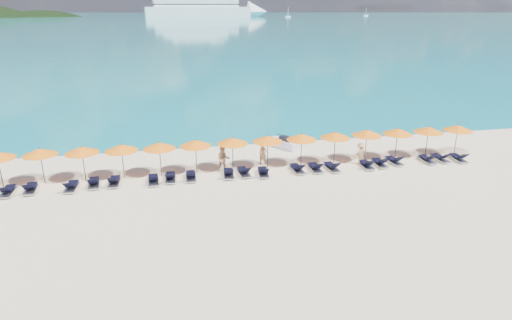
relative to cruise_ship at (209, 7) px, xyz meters
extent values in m
plane|color=beige|center=(-48.24, -523.96, -10.84)|extent=(1400.00, 1400.00, 0.00)
cube|color=#1FA9B2|center=(-48.24, 136.04, -10.83)|extent=(1600.00, 1300.00, 0.01)
ellipsoid|color=black|center=(-198.24, 36.04, -45.84)|extent=(162.00, 126.00, 85.50)
cube|color=white|center=(-13.23, -1.38, -5.17)|extent=(126.32, 35.44, 11.33)
cone|color=white|center=(61.16, 6.37, -5.17)|extent=(27.38, 27.38, 24.93)
cube|color=white|center=(-15.48, -1.61, 5.03)|extent=(101.17, 29.48, 9.07)
cube|color=black|center=(-15.48, -1.61, 3.33)|extent=(102.44, 29.84, 1.02)
cube|color=black|center=(-15.48, -1.61, 7.29)|extent=(99.91, 29.13, 1.02)
cube|color=white|center=(87.37, -40.43, -10.03)|extent=(6.07, 2.02, 1.62)
cylinder|color=white|center=(87.37, -40.43, -4.76)|extent=(0.36, 0.36, 10.12)
cube|color=white|center=(212.18, 18.33, -10.06)|extent=(5.80, 1.93, 1.55)
cylinder|color=white|center=(212.18, 18.33, -5.04)|extent=(0.35, 0.35, 9.66)
cube|color=silver|center=(-44.88, -515.28, -10.52)|extent=(2.17, 2.66, 0.58)
cube|color=black|center=(-44.76, -515.46, -10.09)|extent=(1.02, 1.18, 0.37)
cylinder|color=black|center=(-45.22, -514.74, -9.94)|extent=(0.53, 0.37, 0.06)
imported|color=tan|center=(-47.27, -518.62, -10.09)|extent=(0.57, 0.40, 1.49)
imported|color=tan|center=(-50.13, -519.58, -9.95)|extent=(0.87, 0.51, 1.76)
imported|color=tan|center=(-40.70, -519.89, -10.08)|extent=(1.04, 0.60, 1.52)
cylinder|color=black|center=(-63.47, -519.37, -9.74)|extent=(0.05, 0.05, 2.20)
cylinder|color=black|center=(-61.17, -519.18, -9.74)|extent=(0.05, 0.05, 2.20)
cone|color=orange|center=(-61.17, -519.18, -8.82)|extent=(2.10, 2.10, 0.42)
sphere|color=black|center=(-61.17, -519.18, -8.60)|extent=(0.08, 0.08, 0.08)
cylinder|color=black|center=(-58.77, -519.29, -9.74)|extent=(0.05, 0.05, 2.20)
cone|color=orange|center=(-58.77, -519.29, -8.82)|extent=(2.10, 2.10, 0.42)
sphere|color=black|center=(-58.77, -519.29, -8.60)|extent=(0.08, 0.08, 0.08)
cylinder|color=black|center=(-56.43, -519.32, -9.74)|extent=(0.05, 0.05, 2.20)
cone|color=orange|center=(-56.43, -519.32, -8.82)|extent=(2.10, 2.10, 0.42)
sphere|color=black|center=(-56.43, -519.32, -8.60)|extent=(0.08, 0.08, 0.08)
cylinder|color=black|center=(-54.13, -519.36, -9.74)|extent=(0.05, 0.05, 2.20)
cone|color=orange|center=(-54.13, -519.36, -8.82)|extent=(2.10, 2.10, 0.42)
sphere|color=black|center=(-54.13, -519.36, -8.60)|extent=(0.08, 0.08, 0.08)
cylinder|color=black|center=(-51.86, -519.26, -9.74)|extent=(0.05, 0.05, 2.20)
cone|color=orange|center=(-51.86, -519.26, -8.82)|extent=(2.10, 2.10, 0.42)
sphere|color=black|center=(-51.86, -519.26, -8.60)|extent=(0.08, 0.08, 0.08)
cylinder|color=black|center=(-49.45, -519.22, -9.74)|extent=(0.05, 0.05, 2.20)
cone|color=orange|center=(-49.45, -519.22, -8.82)|extent=(2.10, 2.10, 0.42)
sphere|color=black|center=(-49.45, -519.22, -8.60)|extent=(0.08, 0.08, 0.08)
cylinder|color=black|center=(-47.09, -519.24, -9.74)|extent=(0.05, 0.05, 2.20)
cone|color=orange|center=(-47.09, -519.24, -8.82)|extent=(2.10, 2.10, 0.42)
sphere|color=black|center=(-47.09, -519.24, -8.60)|extent=(0.08, 0.08, 0.08)
cylinder|color=black|center=(-44.75, -519.27, -9.74)|extent=(0.05, 0.05, 2.20)
cone|color=orange|center=(-44.75, -519.27, -8.82)|extent=(2.10, 2.10, 0.42)
sphere|color=black|center=(-44.75, -519.27, -8.60)|extent=(0.08, 0.08, 0.08)
cylinder|color=black|center=(-42.37, -519.31, -9.74)|extent=(0.05, 0.05, 2.20)
cone|color=orange|center=(-42.37, -519.31, -8.82)|extent=(2.10, 2.10, 0.42)
sphere|color=black|center=(-42.37, -519.31, -8.60)|extent=(0.08, 0.08, 0.08)
cylinder|color=black|center=(-40.01, -519.21, -9.74)|extent=(0.05, 0.05, 2.20)
cone|color=orange|center=(-40.01, -519.21, -8.82)|extent=(2.10, 2.10, 0.42)
sphere|color=black|center=(-40.01, -519.21, -8.60)|extent=(0.08, 0.08, 0.08)
cylinder|color=black|center=(-37.73, -519.30, -9.74)|extent=(0.05, 0.05, 2.20)
cone|color=orange|center=(-37.73, -519.30, -8.82)|extent=(2.10, 2.10, 0.42)
sphere|color=black|center=(-37.73, -519.30, -8.60)|extent=(0.08, 0.08, 0.08)
cylinder|color=black|center=(-35.33, -519.31, -9.74)|extent=(0.05, 0.05, 2.20)
cone|color=orange|center=(-35.33, -519.31, -8.82)|extent=(2.10, 2.10, 0.42)
sphere|color=black|center=(-35.33, -519.31, -8.60)|extent=(0.08, 0.08, 0.08)
cylinder|color=black|center=(-32.98, -519.32, -9.74)|extent=(0.05, 0.05, 2.20)
cone|color=orange|center=(-32.98, -519.32, -8.82)|extent=(2.10, 2.10, 0.42)
sphere|color=black|center=(-32.98, -519.32, -8.60)|extent=(0.08, 0.08, 0.08)
cube|color=silver|center=(-62.82, -520.63, -10.70)|extent=(0.65, 1.71, 0.06)
cube|color=black|center=(-62.82, -520.38, -10.54)|extent=(0.57, 1.11, 0.04)
cube|color=black|center=(-62.81, -521.18, -10.29)|extent=(0.56, 0.55, 0.43)
cube|color=silver|center=(-61.63, -520.47, -10.70)|extent=(0.77, 1.75, 0.06)
cube|color=black|center=(-61.66, -520.22, -10.54)|extent=(0.65, 1.15, 0.04)
cube|color=black|center=(-61.58, -521.02, -10.29)|extent=(0.60, 0.59, 0.43)
cube|color=silver|center=(-59.35, -520.63, -10.70)|extent=(0.69, 1.72, 0.06)
cube|color=black|center=(-59.34, -520.38, -10.54)|extent=(0.59, 1.12, 0.04)
cube|color=black|center=(-59.37, -521.18, -10.29)|extent=(0.57, 0.56, 0.43)
cube|color=silver|center=(-58.12, -520.34, -10.70)|extent=(0.77, 1.75, 0.06)
cube|color=black|center=(-58.15, -520.09, -10.54)|extent=(0.64, 1.14, 0.04)
cube|color=black|center=(-58.08, -520.88, -10.29)|extent=(0.60, 0.58, 0.43)
cube|color=silver|center=(-56.94, -520.35, -10.70)|extent=(0.68, 1.72, 0.06)
cube|color=black|center=(-56.93, -520.10, -10.54)|extent=(0.59, 1.12, 0.04)
cube|color=black|center=(-56.96, -520.90, -10.29)|extent=(0.57, 0.56, 0.43)
cube|color=silver|center=(-54.60, -520.56, -10.70)|extent=(0.69, 1.72, 0.06)
cube|color=black|center=(-54.61, -520.31, -10.54)|extent=(0.60, 1.12, 0.04)
cube|color=black|center=(-54.58, -521.11, -10.29)|extent=(0.57, 0.56, 0.43)
cube|color=silver|center=(-53.57, -520.37, -10.70)|extent=(0.68, 1.72, 0.06)
cube|color=black|center=(-53.56, -520.12, -10.54)|extent=(0.59, 1.12, 0.04)
cube|color=black|center=(-53.59, -520.92, -10.29)|extent=(0.57, 0.56, 0.43)
cube|color=silver|center=(-52.30, -520.40, -10.70)|extent=(0.67, 1.72, 0.06)
cube|color=black|center=(-52.30, -520.15, -10.54)|extent=(0.58, 1.12, 0.04)
cube|color=black|center=(-52.32, -520.95, -10.29)|extent=(0.57, 0.55, 0.43)
cube|color=silver|center=(-49.91, -520.42, -10.70)|extent=(0.78, 1.75, 0.06)
cube|color=black|center=(-49.88, -520.17, -10.54)|extent=(0.65, 1.15, 0.04)
cube|color=black|center=(-49.96, -520.97, -10.29)|extent=(0.60, 0.59, 0.43)
cube|color=silver|center=(-48.91, -520.34, -10.70)|extent=(0.74, 1.74, 0.06)
cube|color=black|center=(-48.93, -520.09, -10.54)|extent=(0.63, 1.14, 0.04)
cube|color=black|center=(-48.87, -520.89, -10.29)|extent=(0.59, 0.58, 0.43)
cube|color=silver|center=(-47.69, -520.65, -10.70)|extent=(0.78, 1.75, 0.06)
cube|color=black|center=(-47.67, -520.40, -10.54)|extent=(0.65, 1.15, 0.04)
cube|color=black|center=(-47.74, -521.19, -10.29)|extent=(0.60, 0.59, 0.43)
cube|color=silver|center=(-45.36, -520.45, -10.70)|extent=(0.73, 1.74, 0.06)
cube|color=black|center=(-45.38, -520.20, -10.54)|extent=(0.62, 1.13, 0.04)
cube|color=black|center=(-45.32, -521.00, -10.29)|extent=(0.58, 0.57, 0.43)
cube|color=silver|center=(-44.14, -520.51, -10.70)|extent=(0.62, 1.70, 0.06)
cube|color=black|center=(-44.14, -520.26, -10.54)|extent=(0.55, 1.10, 0.04)
cube|color=black|center=(-44.14, -521.06, -10.29)|extent=(0.55, 0.54, 0.43)
cube|color=silver|center=(-43.02, -520.61, -10.70)|extent=(0.74, 1.74, 0.06)
cube|color=black|center=(-43.04, -520.36, -10.54)|extent=(0.63, 1.14, 0.04)
cube|color=black|center=(-42.98, -521.16, -10.29)|extent=(0.59, 0.57, 0.43)
cube|color=silver|center=(-40.56, -520.65, -10.70)|extent=(0.75, 1.74, 0.06)
cube|color=black|center=(-40.55, -520.40, -10.54)|extent=(0.63, 1.14, 0.04)
cube|color=black|center=(-40.61, -521.19, -10.29)|extent=(0.59, 0.58, 0.43)
cube|color=silver|center=(-39.52, -520.49, -10.70)|extent=(0.73, 1.74, 0.06)
cube|color=black|center=(-39.50, -520.24, -10.54)|extent=(0.62, 1.13, 0.04)
cube|color=black|center=(-39.55, -521.04, -10.29)|extent=(0.58, 0.57, 0.43)
cube|color=silver|center=(-38.34, -520.30, -10.70)|extent=(0.73, 1.74, 0.06)
cube|color=black|center=(-38.35, -520.05, -10.54)|extent=(0.62, 1.13, 0.04)
cube|color=black|center=(-38.30, -520.85, -10.29)|extent=(0.59, 0.57, 0.43)
cube|color=silver|center=(-35.93, -520.46, -10.70)|extent=(0.63, 1.70, 0.06)
cube|color=black|center=(-35.94, -520.21, -10.54)|extent=(0.55, 1.10, 0.04)
cube|color=black|center=(-35.93, -521.01, -10.29)|extent=(0.55, 0.54, 0.43)
cube|color=silver|center=(-34.87, -520.41, -10.70)|extent=(0.70, 1.73, 0.06)
cube|color=black|center=(-34.88, -520.16, -10.54)|extent=(0.60, 1.12, 0.04)
cube|color=black|center=(-34.85, -520.96, -10.29)|extent=(0.57, 0.56, 0.43)
cube|color=silver|center=(-33.62, -520.66, -10.70)|extent=(0.75, 1.74, 0.06)
cube|color=black|center=(-33.60, -520.41, -10.54)|extent=(0.63, 1.14, 0.04)
cube|color=black|center=(-33.66, -521.21, -10.29)|extent=(0.59, 0.58, 0.43)
camera|label=1|loc=(-53.26, -545.67, -0.65)|focal=30.00mm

